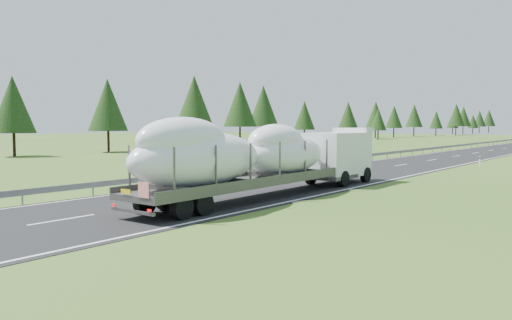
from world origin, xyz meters
The scene contains 4 objects.
ground centered at (0.00, 0.00, 0.00)m, with size 400.00×400.00×0.00m, color #37541C.
guardrail centered at (-5.30, 99.94, 0.60)m, with size 0.10×400.00×0.76m.
tree_line_left centered at (-43.55, 110.99, 7.12)m, with size 14.77×285.64×12.48m.
boat_truck centered at (2.60, 1.41, 2.29)m, with size 3.10×20.11×4.28m.
Camera 1 is at (18.82, -20.07, 3.91)m, focal length 35.00 mm.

